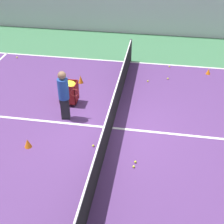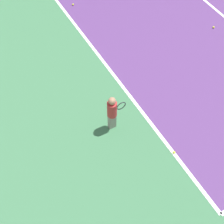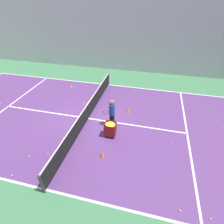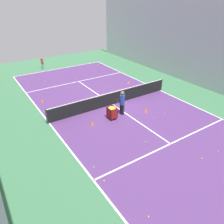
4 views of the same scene
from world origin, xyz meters
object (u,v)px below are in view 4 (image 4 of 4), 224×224
ball_cart (112,111)px  tennis_net (113,98)px  training_cone_1 (92,123)px  training_cone_0 (42,101)px  player_near_baseline (42,62)px  coach_at_net (122,101)px

ball_cart → tennis_net: bearing=-124.6°
ball_cart → training_cone_1: bearing=-0.7°
ball_cart → training_cone_1: 1.64m
training_cone_0 → training_cone_1: size_ratio=0.74×
training_cone_1 → ball_cart: bearing=179.3°
training_cone_0 → ball_cart: bearing=121.6°
player_near_baseline → ball_cart: 13.81m
player_near_baseline → tennis_net: bearing=8.3°
player_near_baseline → training_cone_1: player_near_baseline is taller
ball_cart → training_cone_1: size_ratio=2.68×
player_near_baseline → training_cone_1: (1.17, 13.78, -0.59)m
tennis_net → coach_at_net: (0.30, 1.65, 0.47)m
tennis_net → ball_cart: 2.17m
tennis_net → coach_at_net: coach_at_net is taller
coach_at_net → tennis_net: bearing=-21.6°
tennis_net → ball_cart: size_ratio=11.86×
training_cone_0 → tennis_net: bearing=142.2°
tennis_net → player_near_baseline: 12.13m
tennis_net → player_near_baseline: player_near_baseline is taller
coach_at_net → ball_cart: bearing=86.9°
coach_at_net → ball_cart: coach_at_net is taller
tennis_net → training_cone_1: 3.33m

